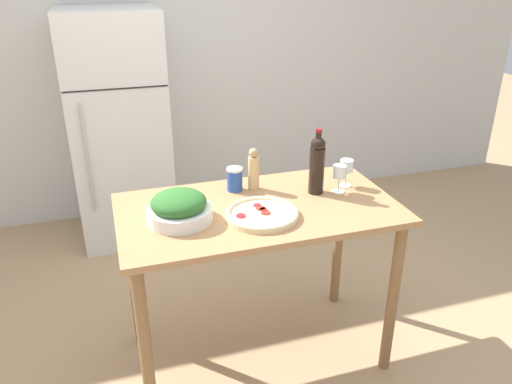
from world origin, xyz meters
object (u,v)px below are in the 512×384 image
object	(u,v)px
wine_glass_near	(339,173)
homemade_pizza	(262,214)
salt_canister	(235,179)
wine_glass_far	(346,167)
refrigerator	(119,129)
pepper_mill	(254,170)
wine_bottle	(317,164)
salad_bowl	(179,208)

from	to	relation	value
wine_glass_near	homemade_pizza	world-z (taller)	wine_glass_near
homemade_pizza	salt_canister	bearing A→B (deg)	97.05
wine_glass_far	salt_canister	size ratio (longest dim) A/B	1.19
wine_glass_near	homemade_pizza	xyz separation A→B (m)	(-0.45, -0.14, -0.09)
refrigerator	wine_glass_near	distance (m)	1.88
pepper_mill	wine_glass_near	bearing A→B (deg)	-22.75
salt_canister	wine_glass_near	bearing A→B (deg)	-20.03
wine_bottle	pepper_mill	bearing A→B (deg)	154.67
wine_glass_far	salad_bowl	distance (m)	0.90
refrigerator	wine_glass_far	size ratio (longest dim) A/B	11.66
wine_bottle	pepper_mill	size ratio (longest dim) A/B	1.51
wine_bottle	salad_bowl	size ratio (longest dim) A/B	1.13
pepper_mill	salad_bowl	world-z (taller)	pepper_mill
wine_glass_far	refrigerator	bearing A→B (deg)	124.53
refrigerator	pepper_mill	bearing A→B (deg)	-67.54
wine_bottle	salt_canister	world-z (taller)	wine_bottle
pepper_mill	salt_canister	xyz separation A→B (m)	(-0.10, 0.01, -0.04)
wine_glass_far	pepper_mill	size ratio (longest dim) A/B	0.66
wine_glass_near	wine_glass_far	distance (m)	0.09
wine_glass_near	wine_glass_far	size ratio (longest dim) A/B	1.00
wine_glass_near	wine_bottle	bearing A→B (deg)	164.35
refrigerator	pepper_mill	distance (m)	1.56
wine_bottle	salt_canister	size ratio (longest dim) A/B	2.74
refrigerator	salt_canister	distance (m)	1.50
pepper_mill	wine_bottle	bearing A→B (deg)	-25.33
wine_bottle	salad_bowl	bearing A→B (deg)	-172.30
wine_glass_near	wine_glass_far	xyz separation A→B (m)	(0.07, 0.06, 0.00)
wine_glass_near	pepper_mill	xyz separation A→B (m)	(-0.40, 0.17, 0.00)
salad_bowl	pepper_mill	bearing A→B (deg)	28.80
salad_bowl	homemade_pizza	world-z (taller)	salad_bowl
wine_glass_far	salt_canister	bearing A→B (deg)	167.92
pepper_mill	salad_bowl	size ratio (longest dim) A/B	0.75
wine_glass_near	salad_bowl	world-z (taller)	wine_glass_near
salad_bowl	homemade_pizza	bearing A→B (deg)	-12.30
refrigerator	pepper_mill	world-z (taller)	refrigerator
wine_bottle	salad_bowl	xyz separation A→B (m)	(-0.71, -0.10, -0.09)
salad_bowl	homemade_pizza	distance (m)	0.38
salad_bowl	homemade_pizza	xyz separation A→B (m)	(0.36, -0.08, -0.05)
salad_bowl	salt_canister	size ratio (longest dim) A/B	2.43
wine_glass_far	homemade_pizza	bearing A→B (deg)	-158.71
wine_glass_near	homemade_pizza	distance (m)	0.48
pepper_mill	salad_bowl	distance (m)	0.48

